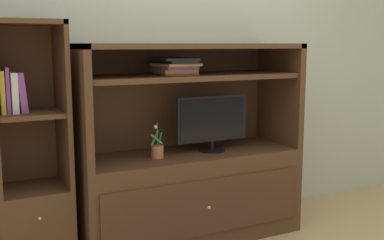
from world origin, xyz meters
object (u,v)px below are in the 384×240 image
Objects in this scene: media_console at (189,175)px; magazine_stack at (175,66)px; upright_book_row at (12,92)px; bookshelf_tall at (33,189)px; tv_monitor at (212,121)px; potted_plant at (157,151)px.

media_console reaches higher than magazine_stack.
magazine_stack is 1.11m from upright_book_row.
media_console is 5.94× the size of upright_book_row.
tv_monitor is at bearing -2.12° from bookshelf_tall.
potted_plant is at bearing -177.84° from tv_monitor.
media_console is 6.76× the size of potted_plant.
magazine_stack is at bearing 0.43° from upright_book_row.
tv_monitor is 1.76× the size of magazine_stack.
magazine_stack is (-0.11, 0.00, 0.82)m from media_console.
media_console is 0.44m from tv_monitor.
upright_book_row is at bearing 178.45° from tv_monitor.
tv_monitor is 2.04× the size of upright_book_row.
bookshelf_tall is (-1.01, 0.00, -0.76)m from magazine_stack.
potted_plant is 0.15× the size of bookshelf_tall.
potted_plant is 0.86m from bookshelf_tall.
tv_monitor is 0.50m from magazine_stack.
tv_monitor is 1.34m from bookshelf_tall.
media_console is 2.91× the size of tv_monitor.
magazine_stack is at bearing 178.21° from media_console.
potted_plant is at bearing -3.34° from upright_book_row.
media_console is 5.10× the size of magazine_stack.
upright_book_row is at bearing -179.77° from media_console.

